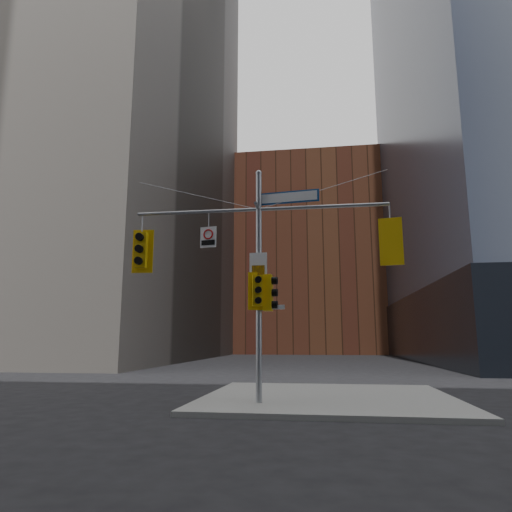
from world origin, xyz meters
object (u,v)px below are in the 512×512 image
(traffic_light_pole_front, at_px, (257,291))
(traffic_light_west_arm, at_px, (141,250))
(traffic_light_pole_side, at_px, (269,293))
(traffic_light_east_arm, at_px, (391,243))
(street_sign_blade, at_px, (288,197))
(regulatory_sign_arm, at_px, (208,236))
(signal_assembly, at_px, (259,259))

(traffic_light_pole_front, bearing_deg, traffic_light_west_arm, 161.04)
(traffic_light_pole_side, distance_m, traffic_light_pole_front, 0.43)
(traffic_light_east_arm, relative_size, traffic_light_pole_front, 1.24)
(traffic_light_pole_side, bearing_deg, traffic_light_pole_front, 133.12)
(traffic_light_pole_front, height_order, street_sign_blade, street_sign_blade)
(traffic_light_west_arm, xyz_separation_m, regulatory_sign_arm, (2.23, -0.03, 0.37))
(signal_assembly, height_order, street_sign_blade, signal_assembly)
(signal_assembly, relative_size, regulatory_sign_arm, 11.93)
(traffic_light_east_arm, distance_m, traffic_light_pole_front, 4.24)
(traffic_light_pole_front, bearing_deg, signal_assembly, 74.93)
(regulatory_sign_arm, bearing_deg, street_sign_blade, 8.47)
(signal_assembly, height_order, traffic_light_west_arm, signal_assembly)
(regulatory_sign_arm, bearing_deg, signal_assembly, 8.65)
(traffic_light_pole_side, bearing_deg, street_sign_blade, -86.64)
(street_sign_blade, bearing_deg, signal_assembly, -172.94)
(traffic_light_pole_front, relative_size, regulatory_sign_arm, 1.71)
(traffic_light_east_arm, bearing_deg, regulatory_sign_arm, 9.26)
(traffic_light_west_arm, relative_size, traffic_light_pole_front, 1.25)
(traffic_light_west_arm, distance_m, traffic_light_east_arm, 7.83)
(signal_assembly, height_order, traffic_light_east_arm, signal_assembly)
(signal_assembly, bearing_deg, traffic_light_pole_front, -90.30)
(traffic_light_east_arm, relative_size, street_sign_blade, 0.72)
(traffic_light_pole_front, xyz_separation_m, street_sign_blade, (0.92, 0.27, 2.95))
(street_sign_blade, bearing_deg, regulatory_sign_arm, -172.62)
(traffic_light_west_arm, height_order, traffic_light_pole_side, traffic_light_west_arm)
(traffic_light_east_arm, height_order, traffic_light_pole_side, traffic_light_east_arm)
(street_sign_blade, distance_m, regulatory_sign_arm, 2.79)
(signal_assembly, bearing_deg, traffic_light_pole_side, 0.75)
(signal_assembly, height_order, regulatory_sign_arm, signal_assembly)
(regulatory_sign_arm, bearing_deg, traffic_light_pole_side, 8.66)
(traffic_light_east_arm, height_order, regulatory_sign_arm, traffic_light_east_arm)
(traffic_light_west_arm, bearing_deg, traffic_light_pole_front, -9.62)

